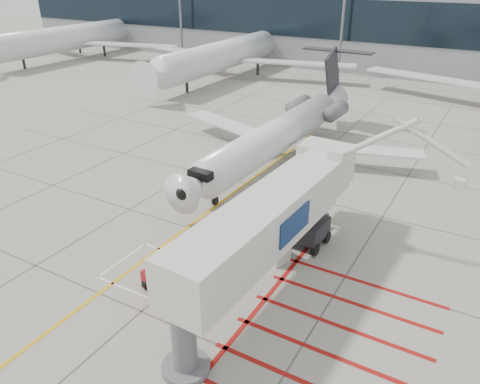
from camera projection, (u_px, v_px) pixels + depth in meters
The scene contains 10 objects.
ground_plane at pixel (188, 271), 26.75m from camera, with size 260.00×260.00×0.00m, color #9E9A88.
regional_jet at pixel (264, 125), 37.86m from camera, with size 24.33×30.68×8.04m, color silver, non-canonical shape.
jet_bridge at pixel (261, 234), 23.39m from camera, with size 8.65×18.26×7.31m, color silver, non-canonical shape.
pushback_tug at pixel (166, 280), 24.81m from camera, with size 2.44×1.52×1.42m, color maroon, non-canonical shape.
baggage_cart at pixel (313, 220), 30.98m from camera, with size 1.77×1.12×1.12m, color #5A5B5F, non-canonical shape.
ground_power_unit at pixel (270, 245), 27.68m from camera, with size 2.16×1.26×1.71m, color silver, non-canonical shape.
cone_nose at pixel (217, 226), 30.80m from camera, with size 0.37×0.37×0.52m, color #E14B0B.
cone_side at pixel (279, 223), 31.16m from camera, with size 0.35×0.35×0.49m, color #DA5F0B.
bg_aircraft_a at pixel (79, 20), 85.28m from camera, with size 39.02×43.35×13.01m, color silver, non-canonical shape.
bg_aircraft_b at pixel (234, 34), 70.63m from camera, with size 37.42×41.58×12.47m, color silver, non-canonical shape.
Camera 1 is at (13.61, -17.57, 15.85)m, focal length 35.00 mm.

